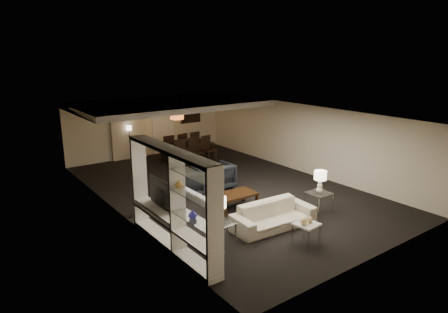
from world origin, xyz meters
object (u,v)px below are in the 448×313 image
at_px(table_lamp_left, 219,210).
at_px(dining_table, 188,153).
at_px(television, 158,194).
at_px(chair_fm, 180,146).
at_px(chair_fr, 192,144).
at_px(chair_nl, 183,154).
at_px(vase_blue, 193,214).
at_px(floor_speaker, 136,198).
at_px(armchair_right, 218,176).
at_px(sofa, 274,215).
at_px(table_lamp_right, 320,182).
at_px(armchair_left, 186,183).
at_px(marble_table, 306,233).
at_px(chair_fl, 167,147).
at_px(floor_lamp, 130,143).
at_px(side_table_left, 219,234).
at_px(chair_nr, 209,150).
at_px(pendant_light, 177,116).
at_px(coffee_table, 235,201).
at_px(chair_nm, 196,152).
at_px(vase_amber, 179,184).
at_px(side_table_right, 319,202).

xyz_separation_m(table_lamp_left, dining_table, (3.21, 6.70, -0.52)).
distance_m(table_lamp_left, television, 1.53).
distance_m(chair_fm, chair_fr, 0.60).
bearing_deg(chair_nl, vase_blue, -114.37).
bearing_deg(chair_nl, floor_speaker, -131.23).
bearing_deg(armchair_right, sofa, 78.75).
bearing_deg(sofa, table_lamp_right, 3.43).
bearing_deg(television, armchair_left, -43.86).
distance_m(sofa, marble_table, 1.10).
bearing_deg(chair_fr, chair_fl, -4.83).
bearing_deg(chair_fr, floor_speaker, 40.34).
height_order(armchair_right, floor_lamp, floor_lamp).
relative_size(side_table_left, television, 0.52).
bearing_deg(table_lamp_right, television, 164.09).
relative_size(dining_table, chair_nr, 1.92).
height_order(table_lamp_left, chair_nr, table_lamp_left).
distance_m(sofa, television, 2.97).
relative_size(pendant_light, chair_fl, 0.49).
height_order(armchair_left, vase_blue, vase_blue).
xyz_separation_m(coffee_table, television, (-2.59, -0.38, 0.87)).
bearing_deg(table_lamp_right, sofa, 180.00).
height_order(table_lamp_left, chair_fr, table_lamp_left).
bearing_deg(chair_nl, armchair_right, -92.05).
bearing_deg(chair_fl, chair_nm, 118.35).
distance_m(pendant_light, vase_amber, 7.40).
bearing_deg(side_table_right, marble_table, -147.09).
xyz_separation_m(table_lamp_right, floor_lamp, (-1.99, 8.27, -0.17)).
xyz_separation_m(side_table_right, chair_fr, (0.41, 7.35, 0.25)).
xyz_separation_m(armchair_left, television, (-1.99, -2.08, 0.67)).
xyz_separation_m(coffee_table, table_lamp_left, (-1.70, -1.60, 0.66)).
xyz_separation_m(side_table_left, vase_blue, (-0.92, -0.40, 0.87)).
relative_size(sofa, chair_nl, 2.08).
xyz_separation_m(armchair_left, armchair_right, (1.20, 0.00, 0.00)).
xyz_separation_m(marble_table, floor_speaker, (-2.51, 3.79, 0.28)).
height_order(dining_table, chair_fm, chair_fm).
height_order(marble_table, chair_fr, chair_fr).
bearing_deg(pendant_light, chair_fl, 95.59).
distance_m(table_lamp_right, television, 4.47).
distance_m(armchair_left, vase_blue, 4.28).
height_order(television, vase_blue, television).
height_order(armchair_left, vase_amber, vase_amber).
xyz_separation_m(marble_table, chair_fm, (1.51, 8.45, 0.28)).
distance_m(armchair_right, dining_table, 3.52).
relative_size(television, dining_table, 0.57).
relative_size(marble_table, floor_speaker, 0.47).
bearing_deg(side_table_right, chair_fr, 86.81).
relative_size(armchair_right, side_table_right, 1.49).
relative_size(table_lamp_left, table_lamp_right, 1.00).
xyz_separation_m(coffee_table, chair_fm, (1.51, 5.75, 0.31)).
distance_m(pendant_light, coffee_table, 5.35).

